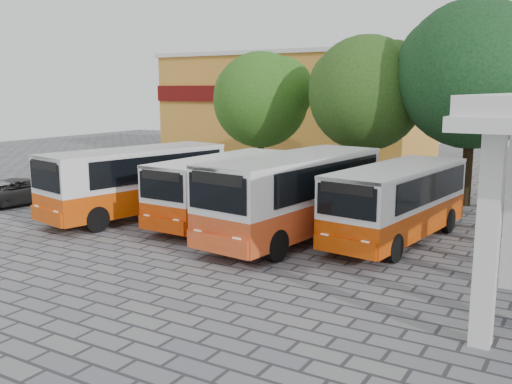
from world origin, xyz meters
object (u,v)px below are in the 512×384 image
Objects in this scene: parked_car at (9,193)px; bus_far_right at (398,198)px; bus_centre_left at (223,185)px; bus_centre_right at (294,191)px; bus_far_left at (136,178)px.

bus_far_right is at bearing 19.89° from parked_car.
bus_centre_left is 3.86m from bus_centre_right.
bus_centre_left is at bearing 22.59° from parked_car.
bus_centre_right is at bearing -148.40° from bus_far_right.
bus_far_right is (7.17, 0.69, 0.02)m from bus_centre_left.
bus_far_left is at bearing 20.47° from parked_car.
bus_far_right is at bearing 21.61° from bus_far_left.
bus_far_left is 1.13× the size of bus_centre_left.
bus_far_right is at bearing 7.59° from bus_centre_left.
bus_centre_right is at bearing 16.10° from parked_car.
bus_far_left reaches higher than parked_car.
bus_centre_left is at bearing 173.44° from bus_centre_right.
bus_centre_left is (3.84, 1.11, -0.13)m from bus_far_left.
bus_centre_left reaches higher than parked_car.
bus_far_left is 1.92× the size of parked_car.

